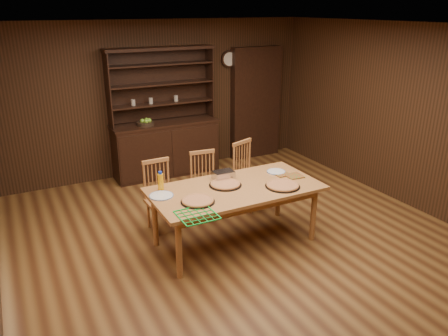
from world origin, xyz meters
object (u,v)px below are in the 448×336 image
dining_table (235,193)px  juice_bottle (161,182)px  china_hutch (165,141)px  chair_left (160,193)px  chair_center (205,182)px  chair_right (246,173)px

dining_table → juice_bottle: 0.91m
china_hutch → chair_left: size_ratio=2.31×
dining_table → chair_center: size_ratio=2.21×
juice_bottle → dining_table: bearing=-21.7°
chair_left → chair_center: chair_left is taller
chair_left → chair_center: (0.69, 0.09, -0.01)m
chair_left → chair_right: (1.35, 0.06, 0.03)m
chair_left → chair_center: bearing=5.5°
chair_center → china_hutch: bearing=93.7°
dining_table → juice_bottle: (-0.82, 0.33, 0.18)m
chair_right → chair_center: bearing=157.0°
china_hutch → juice_bottle: (-0.91, -2.34, 0.27)m
china_hutch → juice_bottle: size_ratio=9.16×
chair_left → juice_bottle: juice_bottle is taller
chair_center → chair_right: chair_right is taller
dining_table → juice_bottle: bearing=158.3°
dining_table → china_hutch: bearing=88.2°
juice_bottle → chair_left: bearing=74.0°
chair_left → chair_right: 1.35m
chair_right → juice_bottle: 1.62m
chair_center → chair_right: 0.66m
dining_table → chair_center: (0.01, 0.90, -0.19)m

